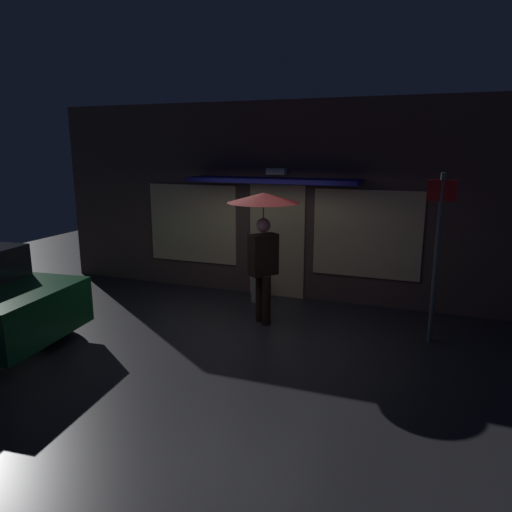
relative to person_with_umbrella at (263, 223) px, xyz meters
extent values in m
plane|color=#26262B|center=(-0.25, -0.67, -1.70)|extent=(18.00, 18.00, 0.00)
cube|color=brown|center=(-0.25, 1.68, 0.17)|extent=(9.63, 0.30, 3.74)
cube|color=#F9D199|center=(-0.25, 1.51, -0.60)|extent=(1.10, 0.04, 2.20)
cube|color=#F9D199|center=(-2.08, 1.51, -0.35)|extent=(1.94, 0.04, 1.60)
cube|color=#F9D199|center=(1.45, 1.51, -0.35)|extent=(1.94, 0.04, 1.60)
cube|color=white|center=(-0.25, 1.43, 0.75)|extent=(0.36, 0.16, 0.12)
cube|color=navy|center=(-0.25, 1.18, 0.60)|extent=(3.20, 0.70, 0.08)
cylinder|color=black|center=(0.08, -0.06, -1.28)|extent=(0.15, 0.15, 0.84)
cylinder|color=black|center=(-0.08, 0.06, -1.28)|extent=(0.15, 0.15, 0.84)
cube|color=black|center=(0.00, 0.00, -0.52)|extent=(0.47, 0.51, 0.68)
cube|color=silver|center=(-0.10, -0.08, -0.52)|extent=(0.10, 0.12, 0.54)
cube|color=#B28C19|center=(-0.10, -0.08, -0.54)|extent=(0.05, 0.05, 0.43)
sphere|color=#BE737E|center=(0.00, 0.00, -0.04)|extent=(0.23, 0.23, 0.23)
cylinder|color=slate|center=(0.00, 0.00, 0.00)|extent=(0.02, 0.02, 0.97)
cone|color=#4C0C0C|center=(0.00, 0.00, 0.41)|extent=(1.17, 1.17, 0.16)
cylinder|color=black|center=(-2.98, -1.50, -1.38)|extent=(0.66, 0.28, 0.64)
cylinder|color=#595B60|center=(2.64, 0.12, -0.43)|extent=(0.07, 0.07, 2.54)
cube|color=red|center=(2.64, 0.10, 0.59)|extent=(0.40, 0.02, 0.30)
cylinder|color=#B2A899|center=(-0.50, 1.03, -1.36)|extent=(0.20, 0.20, 0.67)
camera|label=1|loc=(2.52, -7.11, 1.18)|focal=33.27mm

